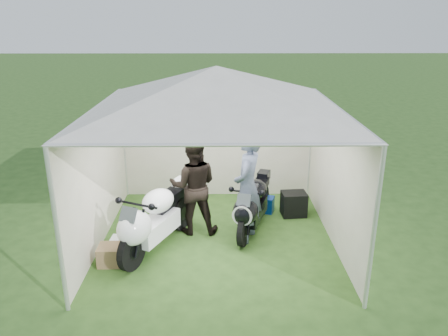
% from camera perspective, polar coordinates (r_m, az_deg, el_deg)
% --- Properties ---
extents(ground, '(80.00, 80.00, 0.00)m').
position_cam_1_polar(ground, '(7.87, -0.87, -9.04)').
color(ground, '#294A1A').
rests_on(ground, ground).
extents(canopy_tent, '(5.66, 5.66, 3.00)m').
position_cam_1_polar(canopy_tent, '(7.06, -0.98, 9.82)').
color(canopy_tent, silver).
rests_on(canopy_tent, ground).
extents(motorcycle_white, '(1.13, 2.00, 1.05)m').
position_cam_1_polar(motorcycle_white, '(7.30, -9.21, -6.52)').
color(motorcycle_white, black).
rests_on(motorcycle_white, ground).
extents(motorcycle_black, '(0.87, 1.86, 0.95)m').
position_cam_1_polar(motorcycle_black, '(7.90, 3.73, -4.71)').
color(motorcycle_black, black).
rests_on(motorcycle_black, ground).
extents(paddock_stand, '(0.48, 0.38, 0.31)m').
position_cam_1_polar(paddock_stand, '(8.83, 5.12, -4.70)').
color(paddock_stand, '#1039B1').
rests_on(paddock_stand, ground).
extents(person_dark_jacket, '(0.87, 0.68, 1.78)m').
position_cam_1_polar(person_dark_jacket, '(7.74, -4.00, -2.33)').
color(person_dark_jacket, black).
rests_on(person_dark_jacket, ground).
extents(person_blue_jacket, '(0.66, 0.82, 1.96)m').
position_cam_1_polar(person_blue_jacket, '(7.43, 3.09, -2.53)').
color(person_blue_jacket, slate).
rests_on(person_blue_jacket, ground).
extents(equipment_box, '(0.50, 0.42, 0.47)m').
position_cam_1_polar(equipment_box, '(8.71, 9.09, -4.65)').
color(equipment_box, black).
rests_on(equipment_box, ground).
extents(crate_0, '(0.45, 0.36, 0.28)m').
position_cam_1_polar(crate_0, '(7.48, -12.95, -9.96)').
color(crate_0, silver).
rests_on(crate_0, ground).
extents(crate_1, '(0.36, 0.36, 0.31)m').
position_cam_1_polar(crate_1, '(7.27, -14.70, -10.91)').
color(crate_1, brown).
rests_on(crate_1, ground).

